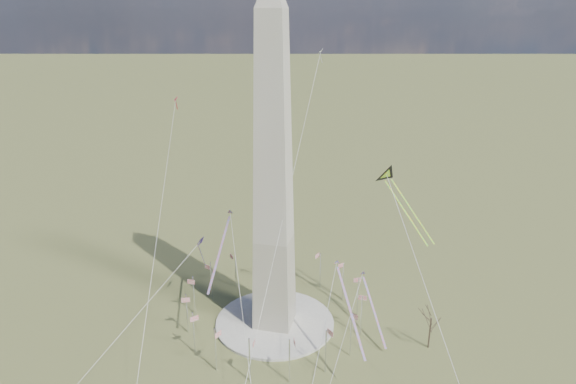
# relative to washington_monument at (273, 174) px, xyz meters

# --- Properties ---
(ground) EXTENTS (2000.00, 2000.00, 0.00)m
(ground) POSITION_rel_washington_monument_xyz_m (0.00, 0.00, -47.95)
(ground) COLOR brown
(ground) RESTS_ON ground
(plaza) EXTENTS (36.00, 36.00, 0.80)m
(plaza) POSITION_rel_washington_monument_xyz_m (0.00, 0.00, -47.55)
(plaza) COLOR beige
(plaza) RESTS_ON ground
(washington_monument) EXTENTS (15.56, 15.56, 100.00)m
(washington_monument) POSITION_rel_washington_monument_xyz_m (0.00, 0.00, 0.00)
(washington_monument) COLOR #ADA091
(washington_monument) RESTS_ON plaza
(flagpole_ring) EXTENTS (54.40, 54.40, 13.00)m
(flagpole_ring) POSITION_rel_washington_monument_xyz_m (-0.00, -0.00, -40.68)
(flagpole_ring) COLOR white
(flagpole_ring) RESTS_ON ground
(tree_near) EXTENTS (8.29, 8.29, 14.52)m
(tree_near) POSITION_rel_washington_monument_xyz_m (45.37, -1.62, -37.60)
(tree_near) COLOR #49362C
(tree_near) RESTS_ON ground
(kite_delta_black) EXTENTS (18.42, 19.13, 17.83)m
(kite_delta_black) POSITION_rel_washington_monument_xyz_m (30.84, 12.62, -3.05)
(kite_delta_black) COLOR black
(kite_delta_black) RESTS_ON ground
(kite_diamond_purple) EXTENTS (2.10, 3.40, 10.44)m
(kite_diamond_purple) POSITION_rel_washington_monument_xyz_m (-23.60, 2.36, -24.88)
(kite_diamond_purple) COLOR navy
(kite_diamond_purple) RESTS_ON ground
(kite_streamer_left) EXTENTS (11.67, 21.65, 16.13)m
(kite_streamer_left) POSITION_rel_washington_monument_xyz_m (22.30, -11.34, -27.91)
(kite_streamer_left) COLOR #F93E27
(kite_streamer_left) RESTS_ON ground
(kite_streamer_mid) EXTENTS (2.18, 22.59, 15.51)m
(kite_streamer_mid) POSITION_rel_washington_monument_xyz_m (-13.64, -4.92, -18.71)
(kite_streamer_mid) COLOR #F93E27
(kite_streamer_mid) RESTS_ON ground
(kite_streamer_right) EXTENTS (9.93, 18.96, 14.03)m
(kite_streamer_right) POSITION_rel_washington_monument_xyz_m (28.16, 4.72, -38.40)
(kite_streamer_right) COLOR #F93E27
(kite_streamer_right) RESTS_ON ground
(kite_small_red) EXTENTS (1.68, 1.50, 4.54)m
(kite_small_red) POSITION_rel_washington_monument_xyz_m (-41.98, 31.82, 13.19)
(kite_small_red) COLOR red
(kite_small_red) RESTS_ON ground
(kite_small_white) EXTENTS (1.47, 2.19, 4.66)m
(kite_small_white) POSITION_rel_washington_monument_xyz_m (4.96, 45.96, 28.49)
(kite_small_white) COLOR silver
(kite_small_white) RESTS_ON ground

